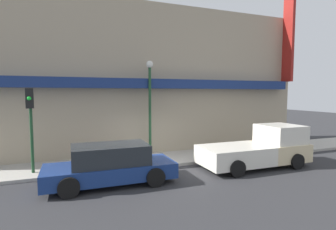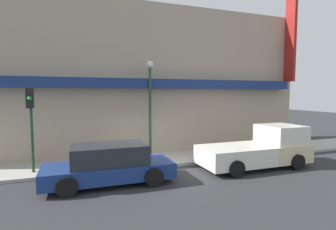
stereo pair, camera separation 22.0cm
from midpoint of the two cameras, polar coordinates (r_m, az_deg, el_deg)
name	(u,v)px [view 2 (the right image)]	position (r m, az deg, el deg)	size (l,w,h in m)	color
ground_plane	(161,168)	(12.18, -1.07, -11.50)	(80.00, 80.00, 0.00)	#2D2D30
sidewalk	(153,160)	(13.36, -2.88, -9.74)	(36.00, 2.60, 0.14)	#ADA89E
building	(139,81)	(15.64, -5.85, 7.39)	(19.80, 3.80, 9.85)	tan
pickup_truck	(260,149)	(13.03, 19.87, -6.99)	(5.14, 2.23, 1.89)	beige
parked_car	(109,165)	(10.25, -12.04, -10.50)	(4.78, 2.02, 1.49)	navy
fire_hydrant	(93,162)	(11.95, -15.58, -9.79)	(0.18, 0.18, 0.62)	red
street_lamp	(150,96)	(13.54, -3.46, 4.14)	(0.36, 0.36, 4.93)	#1E4728
traffic_light	(31,115)	(11.97, -27.25, 0.02)	(0.28, 0.42, 3.47)	#1E4728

